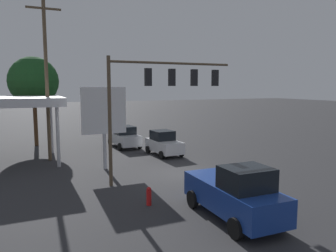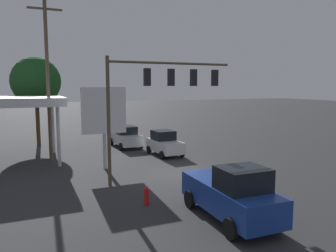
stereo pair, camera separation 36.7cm
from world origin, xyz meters
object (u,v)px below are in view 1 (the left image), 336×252
object	(u,v)px
sedan_far	(124,137)
price_sign	(104,113)
pickup_parked	(235,194)
hatchback_crossing	(164,143)
fire_hydrant	(149,196)
street_tree	(34,81)
utility_pole	(47,78)
traffic_signal_assembly	(161,88)

from	to	relation	value
sedan_far	price_sign	bearing A→B (deg)	-29.11
sedan_far	pickup_parked	xyz separation A→B (m)	(0.58, 17.74, 0.16)
hatchback_crossing	fire_hydrant	xyz separation A→B (m)	(5.17, 10.09, -0.51)
price_sign	sedan_far	bearing A→B (deg)	-116.22
price_sign	pickup_parked	world-z (taller)	price_sign
street_tree	utility_pole	bearing A→B (deg)	95.12
price_sign	fire_hydrant	distance (m)	8.32
utility_pole	fire_hydrant	size ratio (longest dim) A/B	13.26
hatchback_crossing	fire_hydrant	world-z (taller)	hatchback_crossing
traffic_signal_assembly	sedan_far	world-z (taller)	traffic_signal_assembly
traffic_signal_assembly	price_sign	world-z (taller)	traffic_signal_assembly
traffic_signal_assembly	fire_hydrant	size ratio (longest dim) A/B	8.78
utility_pole	sedan_far	world-z (taller)	utility_pole
traffic_signal_assembly	utility_pole	bearing A→B (deg)	-55.16
price_sign	fire_hydrant	world-z (taller)	price_sign
traffic_signal_assembly	hatchback_crossing	distance (m)	8.34
traffic_signal_assembly	pickup_parked	distance (m)	8.03
utility_pole	price_sign	bearing A→B (deg)	127.03
price_sign	utility_pole	bearing A→B (deg)	-52.97
sedan_far	utility_pole	bearing A→B (deg)	-69.27
hatchback_crossing	street_tree	size ratio (longest dim) A/B	0.47
pickup_parked	street_tree	bearing A→B (deg)	-161.68
fire_hydrant	price_sign	bearing A→B (deg)	-88.13
sedan_far	street_tree	xyz separation A→B (m)	(7.31, -4.11, 5.04)
fire_hydrant	traffic_signal_assembly	bearing A→B (deg)	-120.68
pickup_parked	street_tree	distance (m)	23.38
sedan_far	pickup_parked	size ratio (longest dim) A/B	0.86
traffic_signal_assembly	sedan_far	distance (m)	11.94
sedan_far	fire_hydrant	distance (m)	15.10
traffic_signal_assembly	price_sign	size ratio (longest dim) A/B	1.41
hatchback_crossing	pickup_parked	xyz separation A→B (m)	(2.49, 13.09, 0.16)
traffic_signal_assembly	hatchback_crossing	size ratio (longest dim) A/B	1.98
sedan_far	pickup_parked	distance (m)	17.75
sedan_far	hatchback_crossing	distance (m)	5.02
sedan_far	pickup_parked	bearing A→B (deg)	-4.75
utility_pole	sedan_far	xyz separation A→B (m)	(-6.68, -2.92, -5.18)
traffic_signal_assembly	sedan_far	bearing A→B (deg)	-95.46
price_sign	hatchback_crossing	bearing A→B (deg)	-155.41
price_sign	sedan_far	distance (m)	8.44
utility_pole	sedan_far	size ratio (longest dim) A/B	2.60
traffic_signal_assembly	sedan_far	xyz separation A→B (m)	(-1.05, -11.01, -4.50)
sedan_far	fire_hydrant	bearing A→B (deg)	-15.37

